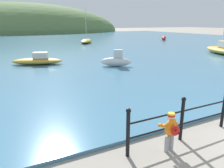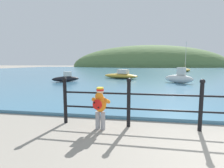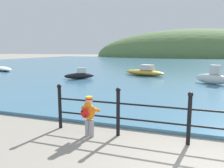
% 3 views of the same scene
% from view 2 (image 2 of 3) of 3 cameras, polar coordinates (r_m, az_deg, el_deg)
% --- Properties ---
extents(water, '(80.00, 60.00, 0.10)m').
position_cam_2_polar(water, '(34.76, 13.11, 4.20)').
color(water, teal).
rests_on(water, ground).
extents(far_hillside, '(61.21, 33.66, 17.06)m').
position_cam_2_polar(far_hillside, '(72.17, 11.41, 5.49)').
color(far_hillside, '#567542').
rests_on(far_hillside, ground).
extents(child_in_coat, '(0.41, 0.55, 1.00)m').
position_cam_2_polar(child_in_coat, '(4.10, -3.98, -6.63)').
color(child_in_coat, '#99999E').
rests_on(child_in_coat, ground).
extents(boat_far_right, '(3.74, 2.45, 0.86)m').
position_cam_2_polar(boat_far_right, '(16.79, 2.90, 2.82)').
color(boat_far_right, gold).
rests_on(boat_far_right, water).
extents(boat_twin_mast, '(2.01, 1.68, 0.78)m').
position_cam_2_polar(boat_twin_mast, '(14.31, -14.81, 1.80)').
color(boat_twin_mast, black).
rests_on(boat_twin_mast, water).
extents(boat_far_left, '(2.06, 1.61, 1.14)m').
position_cam_2_polar(boat_far_left, '(13.72, 21.06, 1.85)').
color(boat_far_left, silver).
rests_on(boat_far_left, water).
extents(boat_nearest_quay, '(3.25, 4.15, 4.95)m').
position_cam_2_polar(boat_nearest_quay, '(31.31, 22.61, 4.21)').
color(boat_nearest_quay, gold).
rests_on(boat_nearest_quay, water).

